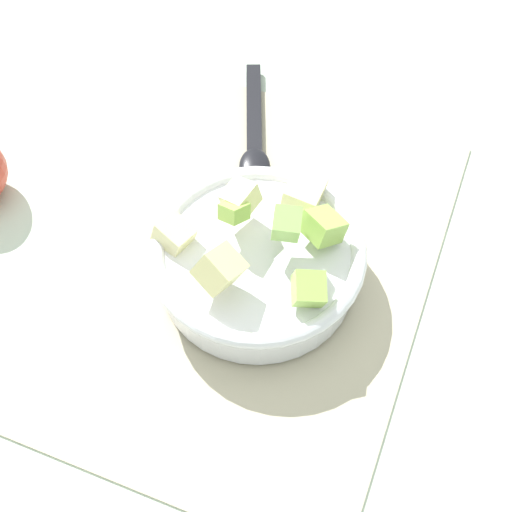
# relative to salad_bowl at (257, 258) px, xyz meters

# --- Properties ---
(ground_plane) EXTENTS (2.40, 2.40, 0.00)m
(ground_plane) POSITION_rel_salad_bowl_xyz_m (0.01, -0.00, -0.04)
(ground_plane) COLOR silver
(placemat) EXTENTS (0.51, 0.34, 0.01)m
(placemat) POSITION_rel_salad_bowl_xyz_m (0.01, -0.00, -0.04)
(placemat) COLOR #BCB299
(placemat) RESTS_ON ground_plane
(salad_bowl) EXTENTS (0.22, 0.22, 0.11)m
(salad_bowl) POSITION_rel_salad_bowl_xyz_m (0.00, 0.00, 0.00)
(salad_bowl) COLOR white
(salad_bowl) RESTS_ON placemat
(serving_spoon) EXTENTS (0.20, 0.10, 0.01)m
(serving_spoon) POSITION_rel_salad_bowl_xyz_m (0.17, 0.07, -0.03)
(serving_spoon) COLOR black
(serving_spoon) RESTS_ON placemat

